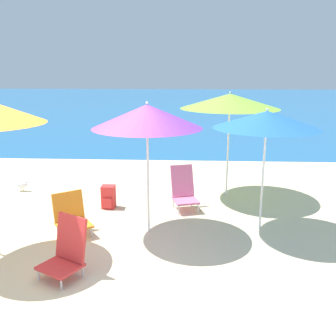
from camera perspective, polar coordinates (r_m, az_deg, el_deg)
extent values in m
plane|color=beige|center=(5.47, -14.93, -13.64)|extent=(60.00, 60.00, 0.00)
cube|color=#23669E|center=(30.69, 0.05, 10.04)|extent=(60.00, 40.00, 0.01)
cylinder|color=white|center=(5.90, -3.06, -2.09)|extent=(0.04, 0.04, 1.70)
cone|color=purple|center=(5.68, -3.20, 7.88)|extent=(1.69, 1.69, 0.36)
sphere|color=white|center=(5.66, -3.23, 9.89)|extent=(0.04, 0.04, 0.04)
cylinder|color=white|center=(6.14, 14.21, -1.91)|extent=(0.04, 0.04, 1.69)
cone|color=blue|center=(5.94, 14.81, 7.15)|extent=(1.64, 1.64, 0.26)
sphere|color=white|center=(5.92, 14.91, 8.61)|extent=(0.04, 0.04, 0.04)
cylinder|color=white|center=(7.72, 9.09, 2.24)|extent=(0.04, 0.04, 1.81)
cone|color=#8ECC3D|center=(7.56, 9.41, 10.02)|extent=(1.97, 1.97, 0.29)
sphere|color=white|center=(7.55, 9.47, 11.27)|extent=(0.04, 0.04, 0.04)
cylinder|color=silver|center=(6.81, 1.67, -6.47)|extent=(0.02, 0.02, 0.18)
cylinder|color=silver|center=(6.91, 4.60, -6.19)|extent=(0.02, 0.02, 0.18)
cylinder|color=silver|center=(7.17, 0.82, -5.34)|extent=(0.02, 0.02, 0.18)
cylinder|color=silver|center=(7.27, 3.61, -5.09)|extent=(0.02, 0.02, 0.18)
cube|color=pink|center=(7.00, 2.68, -4.92)|extent=(0.55, 0.58, 0.04)
cube|color=pink|center=(7.11, 2.18, -1.90)|extent=(0.47, 0.33, 0.58)
cylinder|color=silver|center=(5.13, -19.13, -15.12)|extent=(0.02, 0.02, 0.15)
cylinder|color=silver|center=(4.85, -15.95, -16.71)|extent=(0.02, 0.02, 0.15)
cylinder|color=silver|center=(5.32, -16.07, -13.70)|extent=(0.02, 0.02, 0.15)
cylinder|color=silver|center=(5.05, -12.85, -15.10)|extent=(0.02, 0.02, 0.15)
cube|color=red|center=(5.04, -16.09, -14.23)|extent=(0.63, 0.60, 0.04)
cube|color=red|center=(5.02, -14.55, -10.24)|extent=(0.49, 0.36, 0.58)
cylinder|color=silver|center=(5.93, -15.33, -10.41)|extent=(0.02, 0.02, 0.18)
cylinder|color=silver|center=(6.05, -11.53, -9.65)|extent=(0.02, 0.02, 0.18)
cylinder|color=silver|center=(6.28, -16.47, -9.02)|extent=(0.02, 0.02, 0.18)
cylinder|color=silver|center=(6.39, -12.86, -8.34)|extent=(0.02, 0.02, 0.18)
cube|color=orange|center=(6.12, -14.11, -8.43)|extent=(0.67, 0.67, 0.04)
cube|color=orange|center=(6.24, -14.96, -5.58)|extent=(0.47, 0.38, 0.46)
cube|color=red|center=(7.21, -9.05, -4.34)|extent=(0.25, 0.21, 0.44)
cube|color=red|center=(7.13, -9.22, -5.32)|extent=(0.17, 0.03, 0.20)
cylinder|color=gold|center=(8.74, -21.50, -3.05)|extent=(0.01, 0.01, 0.07)
cylinder|color=gold|center=(8.72, -21.20, -3.06)|extent=(0.01, 0.01, 0.07)
ellipsoid|color=white|center=(8.70, -21.41, -2.43)|extent=(0.26, 0.11, 0.13)
sphere|color=white|center=(8.64, -20.82, -2.08)|extent=(0.07, 0.07, 0.07)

